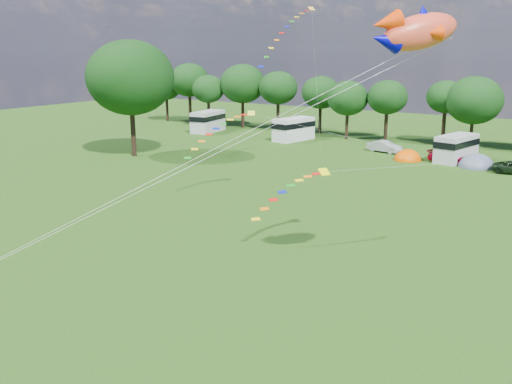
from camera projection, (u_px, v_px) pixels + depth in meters
The scene contains 14 objects.
ground_plane at pixel (169, 303), 28.32m from camera, with size 180.00×180.00×0.00m, color black.
tree_line at pixel (504, 99), 68.70m from camera, with size 102.98×10.98×10.27m.
big_tree at pixel (130, 78), 64.70m from camera, with size 10.00×10.00×13.28m.
car_b at pixel (385, 147), 69.04m from camera, with size 1.50×4.02×1.42m, color #9DA1A4.
car_c at pixel (449, 157), 62.69m from camera, with size 1.82×4.32×1.30m, color #A20422.
campervan_a at pixel (208, 121), 85.81m from camera, with size 3.51×6.62×3.09m.
campervan_b at pixel (294, 128), 77.82m from camera, with size 3.74×6.62×3.06m.
campervan_c at pixel (456, 147), 63.34m from camera, with size 3.73×6.42×2.95m.
tent_orange at pixel (407, 160), 64.35m from camera, with size 3.08×3.38×2.41m.
tent_greyblue at pixel (476, 167), 60.70m from camera, with size 3.80×4.16×2.83m.
fish_kite at pixel (414, 32), 24.19m from camera, with size 3.62×3.98×2.29m.
streamer_kite_a at pixel (291, 28), 55.15m from camera, with size 3.28×5.63×5.77m.
streamer_kite_b at pixel (225, 127), 47.28m from camera, with size 4.32×4.67×3.81m.
streamer_kite_c at pixel (297, 186), 36.36m from camera, with size 3.17×5.04×2.82m.
Camera 1 is at (17.85, -19.54, 12.31)m, focal length 40.00 mm.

